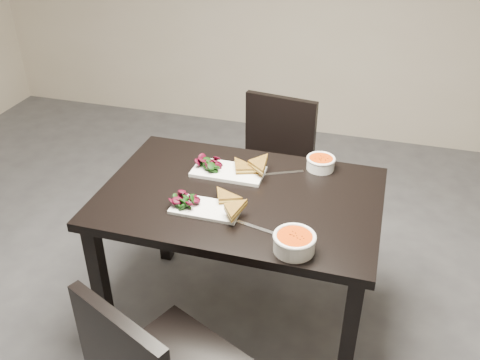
{
  "coord_description": "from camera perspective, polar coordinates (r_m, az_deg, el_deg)",
  "views": [
    {
      "loc": [
        0.81,
        -1.52,
        1.98
      ],
      "look_at": [
        0.28,
        0.29,
        0.82
      ],
      "focal_mm": 39.16,
      "sensor_mm": 36.0,
      "label": 1
    }
  ],
  "objects": [
    {
      "name": "salad_far",
      "position": [
        2.41,
        -3.56,
        1.88
      ],
      "size": [
        0.1,
        0.09,
        0.04
      ],
      "primitive_type": null,
      "color": "black",
      "rests_on": "plate_far"
    },
    {
      "name": "plate_near",
      "position": [
        2.15,
        -3.72,
        -3.13
      ],
      "size": [
        0.28,
        0.14,
        0.01
      ],
      "primitive_type": "cube",
      "color": "white",
      "rests_on": "table"
    },
    {
      "name": "ground",
      "position": [
        2.63,
        -8.05,
        -17.79
      ],
      "size": [
        5.0,
        5.0,
        0.0
      ],
      "primitive_type": "plane",
      "color": "#47474C",
      "rests_on": "ground"
    },
    {
      "name": "sandwich_far",
      "position": [
        2.35,
        0.12,
        1.24
      ],
      "size": [
        0.2,
        0.17,
        0.05
      ],
      "primitive_type": null,
      "rotation": [
        0.0,
        0.0,
        0.35
      ],
      "color": "olive",
      "rests_on": "plate_far"
    },
    {
      "name": "chair_far",
      "position": [
        3.02,
        3.52,
        1.86
      ],
      "size": [
        0.47,
        0.47,
        0.85
      ],
      "rotation": [
        0.0,
        0.0,
        -0.14
      ],
      "color": "black",
      "rests_on": "ground"
    },
    {
      "name": "plate_far",
      "position": [
        2.4,
        -1.28,
        0.92
      ],
      "size": [
        0.33,
        0.16,
        0.02
      ],
      "primitive_type": "cube",
      "color": "white",
      "rests_on": "table"
    },
    {
      "name": "salad_near",
      "position": [
        2.17,
        -6.23,
        -2.12
      ],
      "size": [
        0.09,
        0.08,
        0.04
      ],
      "primitive_type": null,
      "color": "black",
      "rests_on": "plate_near"
    },
    {
      "name": "soup_bowl_far",
      "position": [
        2.45,
        8.79,
        1.92
      ],
      "size": [
        0.13,
        0.13,
        0.06
      ],
      "color": "white",
      "rests_on": "table"
    },
    {
      "name": "cutlery_near",
      "position": [
        2.05,
        1.89,
        -5.23
      ],
      "size": [
        0.18,
        0.06,
        0.0
      ],
      "primitive_type": "cube",
      "rotation": [
        0.0,
        0.0,
        -0.23
      ],
      "color": "silver",
      "rests_on": "table"
    },
    {
      "name": "cutlery_far",
      "position": [
        2.41,
        4.85,
        0.78
      ],
      "size": [
        0.17,
        0.09,
        0.0
      ],
      "primitive_type": "cube",
      "rotation": [
        0.0,
        0.0,
        0.45
      ],
      "color": "silver",
      "rests_on": "table"
    },
    {
      "name": "table",
      "position": [
        2.31,
        -0.0,
        -3.57
      ],
      "size": [
        1.2,
        0.8,
        0.75
      ],
      "color": "black",
      "rests_on": "ground"
    },
    {
      "name": "soup_bowl_near",
      "position": [
        1.93,
        5.94,
        -6.7
      ],
      "size": [
        0.16,
        0.16,
        0.07
      ],
      "color": "white",
      "rests_on": "table"
    },
    {
      "name": "sandwich_near",
      "position": [
        2.13,
        -1.96,
        -2.53
      ],
      "size": [
        0.17,
        0.15,
        0.05
      ],
      "primitive_type": null,
      "rotation": [
        0.0,
        0.0,
        0.4
      ],
      "color": "olive",
      "rests_on": "plate_near"
    }
  ]
}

